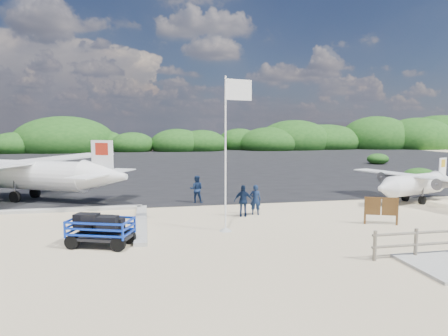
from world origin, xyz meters
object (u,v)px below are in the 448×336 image
at_px(flagpole, 225,231).
at_px(aircraft_small, 136,161).
at_px(crew_b, 196,189).
at_px(signboard, 381,225).
at_px(crew_a, 255,200).
at_px(crew_c, 243,201).
at_px(aircraft_large, 287,164).
at_px(baggage_cart, 101,246).

height_order(flagpole, aircraft_small, flagpole).
bearing_deg(flagpole, crew_b, 93.69).
relative_size(flagpole, aircraft_small, 0.97).
relative_size(signboard, aircraft_small, 0.23).
xyz_separation_m(flagpole, crew_a, (2.06, 2.76, 0.75)).
bearing_deg(crew_a, crew_c, 48.92).
bearing_deg(aircraft_small, aircraft_large, 136.60).
bearing_deg(crew_a, flagpole, 76.06).
bearing_deg(crew_a, aircraft_large, -90.60).
bearing_deg(aircraft_small, crew_a, 82.68).
xyz_separation_m(crew_a, aircraft_large, (10.57, 24.38, -0.75)).
distance_m(signboard, crew_a, 5.85).
bearing_deg(crew_c, crew_b, -49.88).
bearing_deg(aircraft_large, crew_a, 94.84).
distance_m(signboard, aircraft_small, 37.06).
relative_size(crew_c, aircraft_small, 0.24).
height_order(flagpole, signboard, flagpole).
bearing_deg(flagpole, aircraft_large, 65.03).
bearing_deg(aircraft_small, crew_b, 79.26).
relative_size(baggage_cart, flagpole, 0.38).
distance_m(crew_b, crew_c, 4.30).
xyz_separation_m(signboard, aircraft_large, (5.63, 27.41, 0.00)).
distance_m(signboard, aircraft_large, 27.99).
bearing_deg(aircraft_small, crew_c, 81.40).
xyz_separation_m(crew_b, aircraft_large, (13.05, 20.80, -0.79)).
relative_size(aircraft_large, aircraft_small, 2.33).
height_order(signboard, crew_c, crew_c).
bearing_deg(flagpole, aircraft_small, 97.14).
height_order(signboard, aircraft_small, aircraft_small).
bearing_deg(crew_a, crew_b, -32.51).
distance_m(baggage_cart, signboard, 11.92).
bearing_deg(flagpole, signboard, -2.25).
relative_size(flagpole, aircraft_large, 0.42).
relative_size(crew_c, aircraft_large, 0.10).
xyz_separation_m(flagpole, crew_b, (-0.41, 6.34, 0.79)).
xyz_separation_m(crew_c, aircraft_small, (-5.76, 32.57, -0.77)).
distance_m(flagpole, aircraft_large, 29.94).
bearing_deg(aircraft_large, baggage_cart, 86.58).
height_order(signboard, crew_a, crew_a).
bearing_deg(aircraft_small, signboard, 89.27).
bearing_deg(flagpole, crew_a, 53.21).
bearing_deg(baggage_cart, signboard, 24.42).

